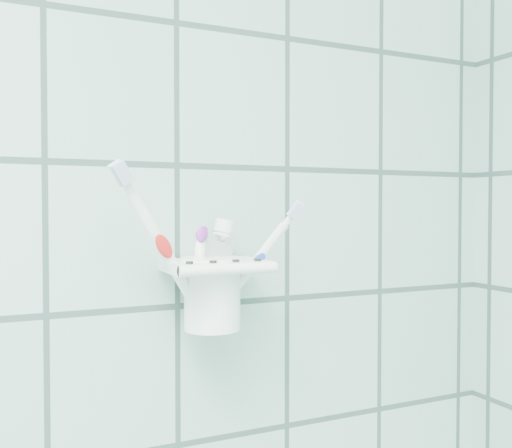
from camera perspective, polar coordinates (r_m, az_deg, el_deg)
holder_bracket at (r=0.68m, az=-4.17°, el=-4.30°), size 0.11×0.10×0.04m
cup at (r=0.68m, az=-4.41°, el=-6.59°), size 0.07×0.07×0.09m
toothbrush_pink at (r=0.67m, az=-5.12°, el=-0.60°), size 0.11×0.04×0.21m
toothbrush_blue at (r=0.68m, az=-5.70°, el=-0.37°), size 0.04×0.08×0.22m
toothbrush_orange at (r=0.69m, az=-4.44°, el=-2.19°), size 0.09×0.06×0.17m
toothpaste_tube at (r=0.68m, az=-5.21°, el=-3.78°), size 0.05×0.03×0.13m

